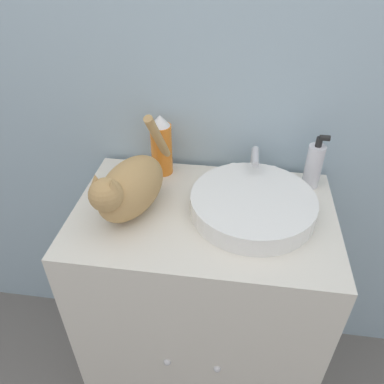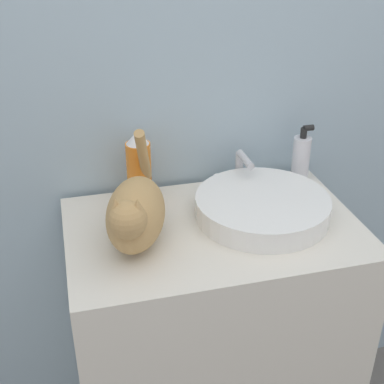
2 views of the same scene
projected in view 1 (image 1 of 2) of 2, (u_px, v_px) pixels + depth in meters
The scene contains 7 objects.
wall_back at pixel (217, 68), 1.16m from camera, with size 6.00×0.05×2.50m.
vanity_cabinet at pixel (202, 306), 1.40m from camera, with size 0.79×0.52×0.92m.
sink_basin at pixel (253, 204), 1.10m from camera, with size 0.37×0.37×0.06m.
faucet at pixel (254, 165), 1.24m from camera, with size 0.16×0.11×0.11m.
cat at pixel (129, 187), 1.07m from camera, with size 0.22×0.38×0.26m.
soap_bottle at pixel (314, 165), 1.18m from camera, with size 0.06×0.05×0.18m.
spray_bottle at pixel (161, 145), 1.23m from camera, with size 0.07×0.07×0.21m.
Camera 1 is at (0.09, -0.61, 1.64)m, focal length 35.00 mm.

